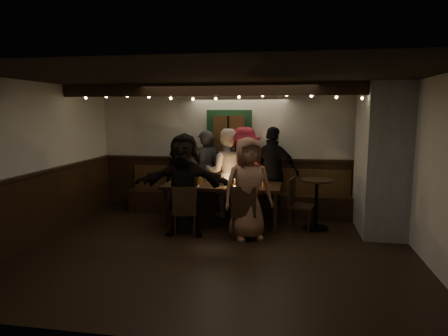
% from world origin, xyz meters
% --- Properties ---
extents(room, '(6.02, 5.01, 2.62)m').
position_xyz_m(room, '(1.07, 1.42, 1.07)').
color(room, black).
rests_on(room, ground).
extents(dining_table, '(2.16, 0.93, 0.94)m').
position_xyz_m(dining_table, '(-0.17, 1.40, 0.71)').
color(dining_table, black).
rests_on(dining_table, ground).
extents(chair_near_left, '(0.46, 0.46, 0.88)m').
position_xyz_m(chair_near_left, '(-0.66, 0.57, 0.49)').
color(chair_near_left, black).
rests_on(chair_near_left, ground).
extents(chair_near_right, '(0.45, 0.45, 0.91)m').
position_xyz_m(chair_near_right, '(0.34, 0.59, 0.51)').
color(chair_near_right, black).
rests_on(chair_near_right, ground).
extents(chair_end, '(0.51, 0.51, 0.93)m').
position_xyz_m(chair_end, '(1.21, 1.34, 0.52)').
color(chair_end, black).
rests_on(chair_end, ground).
extents(high_top, '(0.57, 0.57, 0.91)m').
position_xyz_m(high_top, '(1.56, 1.42, 0.58)').
color(high_top, black).
rests_on(high_top, ground).
extents(person_a, '(0.75, 0.49, 1.51)m').
position_xyz_m(person_a, '(-1.17, 2.16, 0.76)').
color(person_a, black).
rests_on(person_a, ground).
extents(person_b, '(0.74, 0.61, 1.74)m').
position_xyz_m(person_b, '(-0.66, 2.17, 0.87)').
color(person_b, '#28282B').
rests_on(person_b, ground).
extents(person_c, '(0.95, 0.78, 1.78)m').
position_xyz_m(person_c, '(-0.19, 2.06, 0.89)').
color(person_c, silver).
rests_on(person_c, ground).
extents(person_d, '(1.33, 1.03, 1.81)m').
position_xyz_m(person_d, '(0.15, 2.15, 0.90)').
color(person_d, maroon).
rests_on(person_d, ground).
extents(person_e, '(1.16, 0.76, 1.83)m').
position_xyz_m(person_e, '(0.74, 2.07, 0.91)').
color(person_e, black).
rests_on(person_e, ground).
extents(person_f, '(1.65, 0.60, 1.76)m').
position_xyz_m(person_f, '(-0.70, 0.68, 0.88)').
color(person_f, black).
rests_on(person_f, ground).
extents(person_g, '(0.98, 0.84, 1.71)m').
position_xyz_m(person_g, '(0.40, 0.66, 0.85)').
color(person_g, '#8F6249').
rests_on(person_g, ground).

